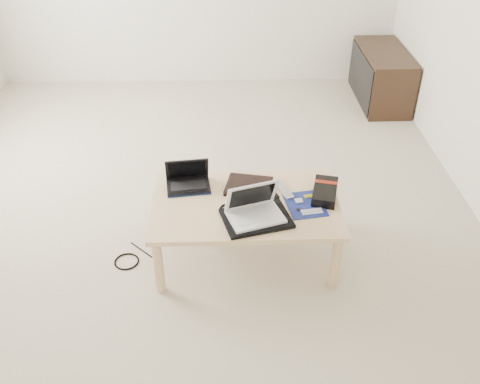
{
  "coord_description": "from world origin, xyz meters",
  "views": [
    {
      "loc": [
        0.27,
        -3.32,
        2.23
      ],
      "look_at": [
        0.36,
        -0.78,
        0.47
      ],
      "focal_mm": 40.0,
      "sensor_mm": 36.0,
      "label": 1
    }
  ],
  "objects_px": {
    "coffee_table": "(245,209)",
    "gpu_box": "(325,192)",
    "netbook": "(188,181)",
    "media_cabinet": "(381,76)",
    "white_laptop": "(254,209)"
  },
  "relations": [
    {
      "from": "coffee_table",
      "to": "white_laptop",
      "type": "distance_m",
      "value": 0.19
    },
    {
      "from": "white_laptop",
      "to": "coffee_table",
      "type": "bearing_deg",
      "value": 105.33
    },
    {
      "from": "coffee_table",
      "to": "media_cabinet",
      "type": "xyz_separation_m",
      "value": [
        1.38,
        2.23,
        -0.1
      ]
    },
    {
      "from": "coffee_table",
      "to": "gpu_box",
      "type": "relative_size",
      "value": 3.69
    },
    {
      "from": "netbook",
      "to": "white_laptop",
      "type": "xyz_separation_m",
      "value": [
        0.39,
        -0.34,
        0.02
      ]
    },
    {
      "from": "media_cabinet",
      "to": "gpu_box",
      "type": "height_order",
      "value": "media_cabinet"
    },
    {
      "from": "media_cabinet",
      "to": "netbook",
      "type": "bearing_deg",
      "value": -130.25
    },
    {
      "from": "netbook",
      "to": "gpu_box",
      "type": "bearing_deg",
      "value": -9.03
    },
    {
      "from": "media_cabinet",
      "to": "netbook",
      "type": "distance_m",
      "value": 2.68
    },
    {
      "from": "media_cabinet",
      "to": "white_laptop",
      "type": "distance_m",
      "value": 2.74
    },
    {
      "from": "coffee_table",
      "to": "media_cabinet",
      "type": "height_order",
      "value": "media_cabinet"
    },
    {
      "from": "coffee_table",
      "to": "netbook",
      "type": "height_order",
      "value": "netbook"
    },
    {
      "from": "coffee_table",
      "to": "gpu_box",
      "type": "xyz_separation_m",
      "value": [
        0.48,
        0.05,
        0.08
      ]
    },
    {
      "from": "coffee_table",
      "to": "white_laptop",
      "type": "bearing_deg",
      "value": -74.67
    },
    {
      "from": "media_cabinet",
      "to": "white_laptop",
      "type": "height_order",
      "value": "white_laptop"
    }
  ]
}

